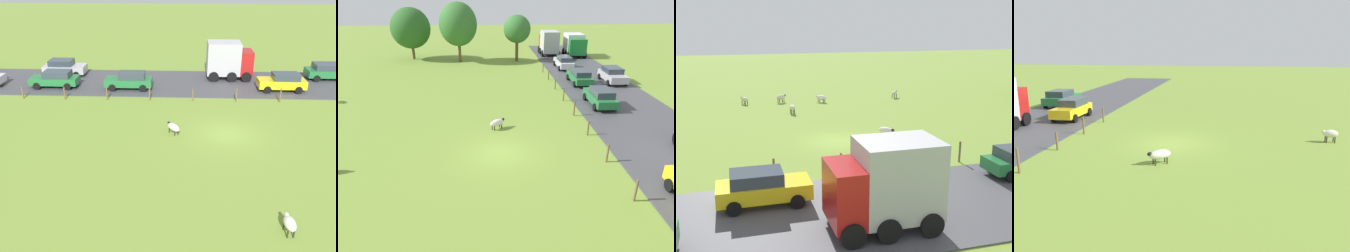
% 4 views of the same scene
% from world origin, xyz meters
% --- Properties ---
extents(ground_plane, '(160.00, 160.00, 0.00)m').
position_xyz_m(ground_plane, '(0.00, 0.00, 0.00)').
color(ground_plane, olive).
extents(road_strip, '(8.00, 80.00, 0.06)m').
position_xyz_m(road_strip, '(10.94, 0.00, 0.03)').
color(road_strip, '#47474C').
rests_on(road_strip, ground_plane).
extents(sheep_4, '(1.04, 0.56, 0.80)m').
position_xyz_m(sheep_4, '(-9.57, -1.58, 0.55)').
color(sheep_4, silver).
rests_on(sheep_4, ground_plane).
extents(sheep_5, '(1.24, 1.10, 0.73)m').
position_xyz_m(sheep_5, '(-0.02, 3.68, 0.48)').
color(sheep_5, silver).
rests_on(sheep_5, ground_plane).
extents(fence_post_0, '(0.12, 0.12, 1.20)m').
position_xyz_m(fence_post_0, '(6.22, -4.98, 0.60)').
color(fence_post_0, brown).
rests_on(fence_post_0, ground_plane).
extents(fence_post_1, '(0.12, 0.12, 1.17)m').
position_xyz_m(fence_post_1, '(6.22, -1.37, 0.59)').
color(fence_post_1, brown).
rests_on(fence_post_1, ground_plane).
extents(fence_post_2, '(0.12, 0.12, 1.08)m').
position_xyz_m(fence_post_2, '(6.22, 2.25, 0.54)').
color(fence_post_2, brown).
rests_on(fence_post_2, ground_plane).
extents(fence_post_3, '(0.12, 0.12, 1.25)m').
position_xyz_m(fence_post_3, '(6.22, 5.87, 0.62)').
color(fence_post_3, brown).
rests_on(fence_post_3, ground_plane).
extents(fence_post_4, '(0.12, 0.12, 1.11)m').
position_xyz_m(fence_post_4, '(6.22, 9.48, 0.56)').
color(fence_post_4, brown).
rests_on(fence_post_4, ground_plane).
extents(fence_post_5, '(0.12, 0.12, 1.04)m').
position_xyz_m(fence_post_5, '(6.22, 13.10, 0.52)').
color(fence_post_5, brown).
rests_on(fence_post_5, ground_plane).
extents(fence_post_6, '(0.12, 0.12, 1.05)m').
position_xyz_m(fence_post_6, '(6.22, 16.72, 0.53)').
color(fence_post_6, brown).
rests_on(fence_post_6, ground_plane).
extents(truck_0, '(2.72, 4.36, 3.58)m').
position_xyz_m(truck_0, '(12.62, -1.30, 1.93)').
color(truck_0, '#B21919').
rests_on(truck_0, road_strip).
extents(car_1, '(1.98, 4.34, 1.52)m').
position_xyz_m(car_1, '(9.23, 14.84, 0.85)').
color(car_1, '#237238').
rests_on(car_1, road_strip).
extents(car_2, '(2.17, 4.29, 1.56)m').
position_xyz_m(car_2, '(12.74, -11.12, 0.87)').
color(car_2, '#237238').
rests_on(car_2, road_strip).
extents(car_3, '(1.97, 4.17, 1.59)m').
position_xyz_m(car_3, '(9.13, -5.82, 0.88)').
color(car_3, yellow).
rests_on(car_3, road_strip).
extents(car_4, '(2.15, 4.17, 1.59)m').
position_xyz_m(car_4, '(12.96, 15.17, 0.89)').
color(car_4, '#B7B7BC').
rests_on(car_4, road_strip).
extents(car_5, '(1.95, 4.23, 1.54)m').
position_xyz_m(car_5, '(9.05, 7.95, 0.86)').
color(car_5, '#237238').
rests_on(car_5, road_strip).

